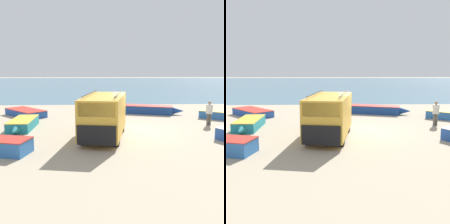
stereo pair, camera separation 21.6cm
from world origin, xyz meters
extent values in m
plane|color=tan|center=(0.00, 0.00, 0.00)|extent=(200.00, 200.00, 0.00)
cube|color=#477084|center=(0.00, 52.00, 0.00)|extent=(120.00, 80.00, 0.01)
cube|color=gold|center=(-1.81, -1.34, 1.30)|extent=(2.74, 5.02, 2.04)
cube|color=black|center=(-2.22, -3.73, 0.74)|extent=(1.81, 0.40, 0.92)
cube|color=#1E232D|center=(-2.20, -3.65, 1.91)|extent=(1.73, 0.35, 0.65)
cylinder|color=black|center=(-1.21, -2.93, 0.35)|extent=(0.33, 0.73, 0.70)
cylinder|color=black|center=(-2.90, -2.65, 0.35)|extent=(0.33, 0.73, 0.70)
cylinder|color=black|center=(-0.72, -0.02, 0.35)|extent=(0.33, 0.73, 0.70)
cylinder|color=black|center=(-2.41, 0.26, 0.35)|extent=(0.33, 0.73, 0.70)
cylinder|color=black|center=(-1.05, -1.46, 2.44)|extent=(0.70, 3.86, 0.05)
cylinder|color=black|center=(-2.57, -1.21, 2.44)|extent=(0.70, 3.86, 0.05)
cube|color=#234CA3|center=(-8.03, 5.62, 0.25)|extent=(3.80, 3.85, 0.50)
cone|color=#234CA3|center=(-9.63, 7.27, 0.25)|extent=(0.92, 0.92, 0.47)
cube|color=#B22D23|center=(-8.03, 5.62, 0.43)|extent=(1.22, 1.19, 0.05)
cube|color=#B22D23|center=(-8.03, 5.62, 0.52)|extent=(3.84, 3.89, 0.04)
cube|color=navy|center=(1.88, 6.37, 0.32)|extent=(4.46, 2.52, 0.65)
cone|color=navy|center=(4.37, 5.62, 0.32)|extent=(1.07, 0.86, 0.62)
cube|color=#B22D23|center=(1.88, 6.37, 0.58)|extent=(0.55, 1.25, 0.05)
cube|color=#B22D23|center=(1.88, 6.37, 0.67)|extent=(4.50, 2.55, 0.04)
cube|color=#1E757F|center=(-6.92, 1.12, 0.29)|extent=(1.38, 3.14, 0.58)
cone|color=#1E757F|center=(-6.88, -0.78, 0.29)|extent=(0.57, 0.70, 0.55)
cube|color=gold|center=(-6.92, 1.12, 0.51)|extent=(1.21, 0.23, 0.05)
cube|color=gold|center=(-6.92, 1.12, 0.60)|extent=(1.40, 3.18, 0.04)
cylinder|color=#5B564C|center=(5.32, 1.57, 0.39)|extent=(0.15, 0.15, 0.79)
cylinder|color=#5B564C|center=(5.16, 1.54, 0.39)|extent=(0.15, 0.15, 0.79)
cylinder|color=silver|center=(5.24, 1.55, 1.10)|extent=(0.43, 0.43, 0.62)
sphere|color=tan|center=(5.24, 1.55, 1.52)|extent=(0.21, 0.21, 0.21)
camera|label=1|loc=(-2.02, -15.36, 3.76)|focal=42.00mm
camera|label=2|loc=(-1.81, -15.37, 3.76)|focal=42.00mm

